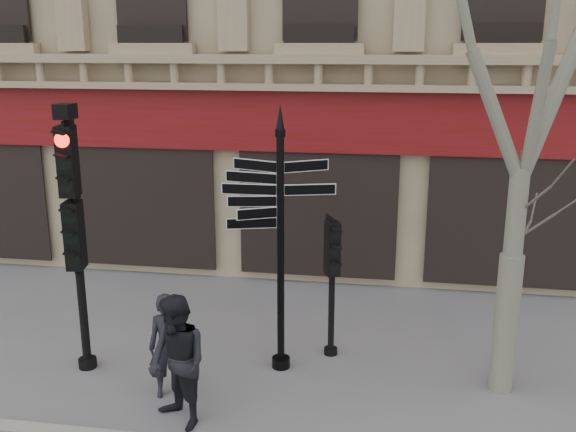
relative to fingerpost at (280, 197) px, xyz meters
name	(u,v)px	position (x,y,z in m)	size (l,w,h in m)	color
ground	(278,400)	(0.14, -1.02, -2.89)	(80.00, 80.00, 0.00)	slate
fingerpost	(280,197)	(0.00, 0.00, 0.00)	(1.96, 1.96, 4.30)	black
traffic_signal_main	(74,208)	(-3.14, -0.52, -0.17)	(0.52, 0.41, 4.30)	black
traffic_signal_secondary	(332,263)	(0.76, 0.59, -1.24)	(0.48, 0.42, 2.37)	black
pedestrian_a	(168,346)	(-1.51, -1.12, -2.08)	(0.59, 0.38, 1.61)	black
pedestrian_b	(178,362)	(-1.11, -1.84, -1.94)	(0.92, 0.72, 1.90)	black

